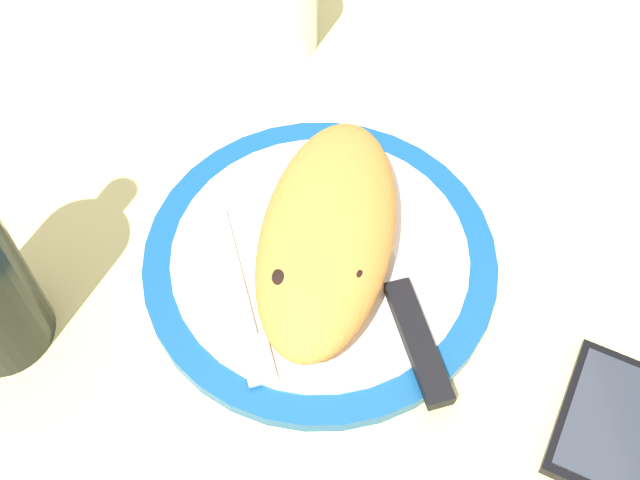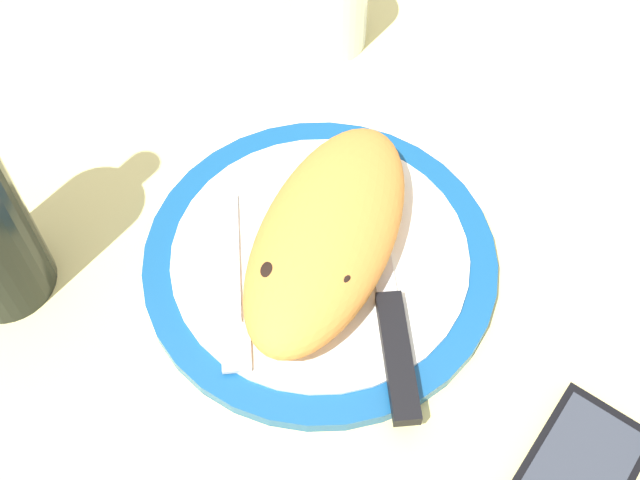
# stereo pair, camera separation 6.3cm
# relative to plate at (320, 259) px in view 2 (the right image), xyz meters

# --- Properties ---
(ground_plane) EXTENTS (1.50, 1.50, 0.03)m
(ground_plane) POSITION_rel_plate_xyz_m (0.00, 0.00, -0.02)
(ground_plane) COLOR #E5D684
(plate) EXTENTS (0.29, 0.29, 0.02)m
(plate) POSITION_rel_plate_xyz_m (0.00, 0.00, 0.00)
(plate) COLOR navy
(plate) RESTS_ON ground_plane
(calzone) EXTENTS (0.25, 0.17, 0.06)m
(calzone) POSITION_rel_plate_xyz_m (-0.00, 0.01, 0.04)
(calzone) COLOR orange
(calzone) RESTS_ON plate
(fork) EXTENTS (0.16, 0.04, 0.00)m
(fork) POSITION_rel_plate_xyz_m (0.04, -0.06, 0.01)
(fork) COLOR silver
(fork) RESTS_ON plate
(knife) EXTENTS (0.23, 0.05, 0.01)m
(knife) POSITION_rel_plate_xyz_m (0.06, 0.06, 0.01)
(knife) COLOR silver
(knife) RESTS_ON plate
(smartphone) EXTENTS (0.13, 0.12, 0.01)m
(smartphone) POSITION_rel_plate_xyz_m (0.16, 0.19, -0.00)
(smartphone) COLOR black
(smartphone) RESTS_ON ground_plane
(water_glass) EXTENTS (0.07, 0.07, 0.10)m
(water_glass) POSITION_rel_plate_xyz_m (-0.27, -0.01, 0.04)
(water_glass) COLOR silver
(water_glass) RESTS_ON ground_plane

